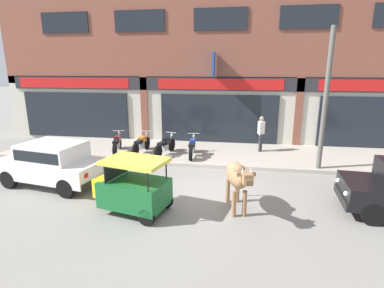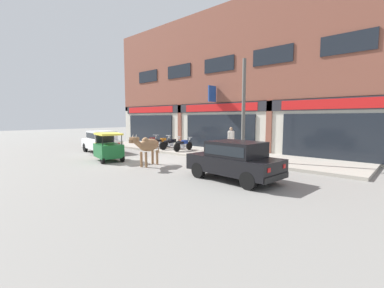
# 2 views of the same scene
# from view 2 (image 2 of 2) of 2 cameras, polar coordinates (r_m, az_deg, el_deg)

# --- Properties ---
(ground_plane) EXTENTS (90.00, 90.00, 0.00)m
(ground_plane) POSITION_cam_2_polar(r_m,az_deg,el_deg) (14.20, -8.55, -3.66)
(ground_plane) COLOR gray
(sidewalk) EXTENTS (19.00, 3.80, 0.15)m
(sidewalk) POSITION_cam_2_polar(r_m,az_deg,el_deg) (17.07, 2.08, -1.75)
(sidewalk) COLOR #A8A093
(sidewalk) RESTS_ON ground
(shop_building) EXTENTS (23.00, 1.40, 10.02)m
(shop_building) POSITION_cam_2_polar(r_m,az_deg,el_deg) (18.80, 6.45, 13.39)
(shop_building) COLOR brown
(shop_building) RESTS_ON ground
(cow) EXTENTS (0.86, 2.12, 1.61)m
(cow) POSITION_cam_2_polar(r_m,az_deg,el_deg) (12.53, -9.77, -0.31)
(cow) COLOR #936B47
(cow) RESTS_ON ground
(car_0) EXTENTS (3.79, 2.17, 1.46)m
(car_0) POSITION_cam_2_polar(r_m,az_deg,el_deg) (18.16, -19.49, 0.72)
(car_0) COLOR black
(car_0) RESTS_ON ground
(car_1) EXTENTS (3.71, 1.90, 1.46)m
(car_1) POSITION_cam_2_polar(r_m,az_deg,el_deg) (9.69, 9.41, -3.23)
(car_1) COLOR black
(car_1) RESTS_ON ground
(auto_rickshaw) EXTENTS (2.13, 1.53, 1.52)m
(auto_rickshaw) POSITION_cam_2_polar(r_m,az_deg,el_deg) (14.60, -18.17, -1.01)
(auto_rickshaw) COLOR black
(auto_rickshaw) RESTS_ON ground
(motorcycle_0) EXTENTS (0.64, 1.79, 0.88)m
(motorcycle_0) POSITION_cam_2_polar(r_m,az_deg,el_deg) (19.58, -9.09, 0.51)
(motorcycle_0) COLOR black
(motorcycle_0) RESTS_ON sidewalk
(motorcycle_1) EXTENTS (0.52, 1.81, 0.88)m
(motorcycle_1) POSITION_cam_2_polar(r_m,az_deg,el_deg) (18.82, -6.75, 0.33)
(motorcycle_1) COLOR black
(motorcycle_1) RESTS_ON sidewalk
(motorcycle_2) EXTENTS (0.69, 1.78, 0.88)m
(motorcycle_2) POSITION_cam_2_polar(r_m,az_deg,el_deg) (17.92, -4.65, 0.08)
(motorcycle_2) COLOR black
(motorcycle_2) RESTS_ON sidewalk
(motorcycle_3) EXTENTS (0.52, 1.81, 0.88)m
(motorcycle_3) POSITION_cam_2_polar(r_m,az_deg,el_deg) (17.04, -1.95, -0.21)
(motorcycle_3) COLOR black
(motorcycle_3) RESTS_ON sidewalk
(pedestrian) EXTENTS (0.32, 0.48, 1.60)m
(pedestrian) POSITION_cam_2_polar(r_m,az_deg,el_deg) (16.12, 8.67, 1.52)
(pedestrian) COLOR #2D2D33
(pedestrian) RESTS_ON sidewalk
(utility_pole) EXTENTS (0.18, 0.18, 5.10)m
(utility_pole) POSITION_cam_2_polar(r_m,az_deg,el_deg) (13.27, 11.37, 7.32)
(utility_pole) COLOR #595651
(utility_pole) RESTS_ON sidewalk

